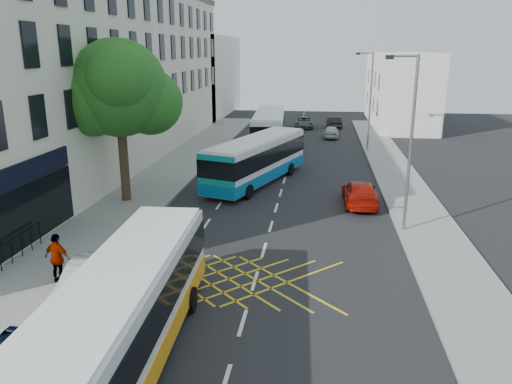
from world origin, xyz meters
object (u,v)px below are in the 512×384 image
(parked_car_silver, at_px, (88,280))
(distant_car_dark, at_px, (334,122))
(distant_car_grey, at_px, (304,122))
(distant_car_silver, at_px, (331,132))
(street_tree, at_px, (118,89))
(bus_near, at_px, (126,311))
(bus_far, at_px, (269,129))
(red_hatchback, at_px, (360,193))
(lamp_far, at_px, (369,96))
(bus_mid, at_px, (257,160))
(pedestrian_far, at_px, (58,258))
(lamp_near, at_px, (409,135))

(parked_car_silver, distance_m, distant_car_dark, 41.74)
(distant_car_grey, height_order, distant_car_silver, distant_car_grey)
(street_tree, xyz_separation_m, bus_near, (5.69, -14.28, -4.78))
(distant_car_silver, height_order, distant_car_dark, distant_car_dark)
(parked_car_silver, height_order, distant_car_grey, parked_car_silver)
(bus_far, distance_m, red_hatchback, 17.82)
(parked_car_silver, height_order, distant_car_dark, parked_car_silver)
(street_tree, relative_size, parked_car_silver, 2.29)
(bus_far, relative_size, distant_car_silver, 3.19)
(lamp_far, bearing_deg, street_tree, -130.81)
(bus_mid, relative_size, distant_car_dark, 2.82)
(distant_car_dark, height_order, pedestrian_far, pedestrian_far)
(bus_mid, bearing_deg, bus_near, -74.31)
(lamp_far, distance_m, bus_near, 32.74)
(distant_car_silver, bearing_deg, bus_mid, 77.02)
(distant_car_dark, bearing_deg, parked_car_silver, 71.31)
(lamp_near, relative_size, distant_car_grey, 1.87)
(red_hatchback, bearing_deg, parked_car_silver, 49.18)
(lamp_far, xyz_separation_m, parked_car_silver, (-11.80, -27.96, -3.98))
(bus_mid, xyz_separation_m, bus_far, (-0.50, 12.56, 0.09))
(lamp_near, xyz_separation_m, parked_car_silver, (-11.80, -7.96, -3.98))
(parked_car_silver, relative_size, pedestrian_far, 2.06)
(red_hatchback, bearing_deg, distant_car_grey, -82.81)
(bus_mid, relative_size, pedestrian_far, 5.71)
(lamp_far, xyz_separation_m, bus_far, (-8.43, 0.70, -2.99))
(street_tree, xyz_separation_m, red_hatchback, (13.06, 1.28, -5.64))
(street_tree, relative_size, bus_far, 0.79)
(street_tree, distance_m, pedestrian_far, 11.62)
(street_tree, height_order, distant_car_grey, street_tree)
(red_hatchback, bearing_deg, pedestrian_far, 43.92)
(bus_mid, distance_m, pedestrian_far, 16.32)
(street_tree, distance_m, red_hatchback, 14.28)
(distant_car_grey, bearing_deg, bus_far, -104.86)
(red_hatchback, xyz_separation_m, distant_car_grey, (-4.10, 28.12, -0.06))
(red_hatchback, relative_size, distant_car_dark, 1.20)
(parked_car_silver, xyz_separation_m, distant_car_grey, (6.05, 40.33, -0.04))
(bus_far, bearing_deg, red_hatchback, -70.95)
(distant_car_grey, relative_size, distant_car_dark, 1.14)
(lamp_far, height_order, bus_far, lamp_far)
(bus_mid, height_order, pedestrian_far, bus_mid)
(bus_mid, bearing_deg, street_tree, -123.75)
(parked_car_silver, bearing_deg, distant_car_dark, 73.12)
(distant_car_silver, bearing_deg, street_tree, 65.68)
(bus_far, bearing_deg, street_tree, -112.84)
(lamp_far, relative_size, distant_car_silver, 2.30)
(bus_far, height_order, red_hatchback, bus_far)
(lamp_near, bearing_deg, bus_near, -128.55)
(distant_car_silver, bearing_deg, distant_car_dark, -90.70)
(bus_mid, relative_size, red_hatchback, 2.36)
(bus_far, distance_m, parked_car_silver, 28.87)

